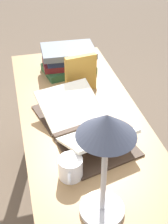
# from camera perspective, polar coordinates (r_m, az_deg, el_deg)

# --- Properties ---
(ground_plane) EXTENTS (12.00, 12.00, 0.00)m
(ground_plane) POSITION_cam_1_polar(r_m,az_deg,el_deg) (1.96, 0.02, -18.78)
(ground_plane) COLOR brown
(reading_desk) EXTENTS (1.55, 0.57, 0.72)m
(reading_desk) POSITION_cam_1_polar(r_m,az_deg,el_deg) (1.50, 0.02, -5.09)
(reading_desk) COLOR #937047
(reading_desk) RESTS_ON ground_plane
(open_book) EXTENTS (0.59, 0.40, 0.11)m
(open_book) POSITION_cam_1_polar(r_m,az_deg,el_deg) (1.37, -0.27, -2.12)
(open_book) COLOR #38281E
(open_book) RESTS_ON reading_desk
(book_stack_tall) EXTENTS (0.23, 0.31, 0.15)m
(book_stack_tall) POSITION_cam_1_polar(r_m,az_deg,el_deg) (1.80, -2.87, 9.53)
(book_stack_tall) COLOR #234C2D
(book_stack_tall) RESTS_ON reading_desk
(book_standing_upright) EXTENTS (0.05, 0.17, 0.20)m
(book_standing_upright) POSITION_cam_1_polar(r_m,az_deg,el_deg) (1.60, -0.59, 7.01)
(book_standing_upright) COLOR #BC8933
(book_standing_upright) RESTS_ON reading_desk
(reading_lamp) EXTENTS (0.17, 0.17, 0.40)m
(reading_lamp) POSITION_cam_1_polar(r_m,az_deg,el_deg) (0.87, 3.99, -5.53)
(reading_lamp) COLOR #ADADB2
(reading_lamp) RESTS_ON reading_desk
(coffee_mug) EXTENTS (0.12, 0.09, 0.09)m
(coffee_mug) POSITION_cam_1_polar(r_m,az_deg,el_deg) (1.16, -2.48, -10.20)
(coffee_mug) COLOR white
(coffee_mug) RESTS_ON reading_desk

